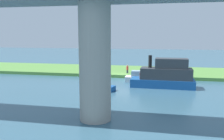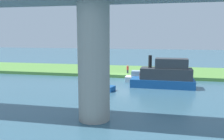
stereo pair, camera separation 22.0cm
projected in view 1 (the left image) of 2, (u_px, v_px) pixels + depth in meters
The scene contains 8 objects.
ground_plane at pixel (121, 78), 38.47m from camera, with size 160.00×160.00×0.00m, color #386075.
grassy_bank at pixel (127, 71), 44.25m from camera, with size 80.00×12.00×0.50m, color #5B9342.
bridge_pylon at pixel (95, 63), 19.04m from camera, with size 2.51×2.51×9.29m, color #9E998E.
person_on_bank at pixel (127, 69), 40.10m from camera, with size 0.50×0.50×1.39m.
mooring_post at pixel (174, 73), 37.66m from camera, with size 0.20×0.20×0.83m, color brown.
houseboat_blue at pixel (165, 76), 31.63m from camera, with size 8.20×2.84×4.17m.
motorboat_white at pixel (141, 78), 35.51m from camera, with size 4.87×1.83×1.61m.
motorboat_red at pixel (99, 86), 30.21m from camera, with size 4.11×2.27×1.30m.
Camera 1 is at (-6.19, 37.40, 6.82)m, focal length 38.92 mm.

